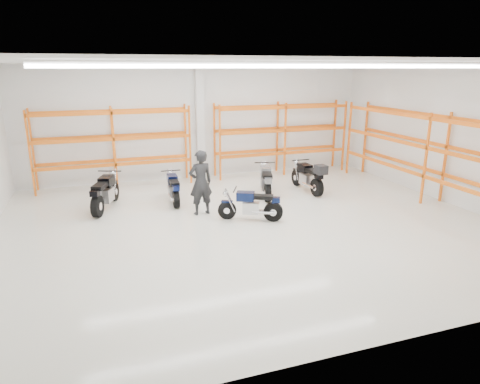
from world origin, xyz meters
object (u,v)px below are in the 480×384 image
object	(u,v)px
structural_column	(200,123)
motorcycle_back_b	(173,189)
motorcycle_main	(253,206)
motorcycle_back_c	(266,182)
motorcycle_back_d	(309,177)
standing_man	(201,183)
motorcycle_back_a	(104,194)

from	to	relation	value
structural_column	motorcycle_back_b	bearing A→B (deg)	-119.32
motorcycle_main	motorcycle_back_c	size ratio (longest dim) A/B	0.83
motorcycle_back_c	motorcycle_back_d	bearing A→B (deg)	-1.87
motorcycle_back_d	structural_column	size ratio (longest dim) A/B	0.50
motorcycle_back_b	structural_column	size ratio (longest dim) A/B	0.45
motorcycle_back_d	structural_column	bearing A→B (deg)	133.14
motorcycle_main	motorcycle_back_c	bearing A→B (deg)	59.44
motorcycle_back_d	standing_man	bearing A→B (deg)	-165.48
motorcycle_back_a	standing_man	distance (m)	3.16
motorcycle_back_c	motorcycle_back_a	bearing A→B (deg)	177.50
standing_man	structural_column	size ratio (longest dim) A/B	0.45
motorcycle_back_b	motorcycle_back_d	world-z (taller)	motorcycle_back_d
motorcycle_main	motorcycle_back_b	xyz separation A→B (m)	(-1.91, 2.51, 0.01)
structural_column	motorcycle_back_c	bearing A→B (deg)	-65.64
motorcycle_back_a	structural_column	xyz separation A→B (m)	(3.91, 3.10, 1.72)
motorcycle_main	motorcycle_back_a	distance (m)	4.79
motorcycle_back_c	standing_man	world-z (taller)	standing_man
motorcycle_main	motorcycle_back_a	world-z (taller)	motorcycle_back_a
motorcycle_back_a	motorcycle_back_c	xyz separation A→B (m)	(5.42, -0.24, -0.02)
motorcycle_main	motorcycle_back_b	size ratio (longest dim) A/B	0.90
motorcycle_back_b	motorcycle_back_c	xyz separation A→B (m)	(3.22, -0.30, 0.05)
motorcycle_back_b	standing_man	size ratio (longest dim) A/B	1.00
motorcycle_back_c	structural_column	bearing A→B (deg)	114.36
motorcycle_back_b	motorcycle_back_d	size ratio (longest dim) A/B	0.89
motorcycle_main	motorcycle_back_c	xyz separation A→B (m)	(1.31, 2.21, 0.06)
motorcycle_back_a	structural_column	world-z (taller)	structural_column
motorcycle_back_a	standing_man	size ratio (longest dim) A/B	1.10
motorcycle_back_d	motorcycle_back_c	bearing A→B (deg)	178.13
structural_column	motorcycle_main	bearing A→B (deg)	-87.90
motorcycle_back_b	structural_column	world-z (taller)	structural_column
motorcycle_main	motorcycle_back_d	xyz separation A→B (m)	(2.97, 2.16, 0.11)
motorcycle_main	motorcycle_back_d	bearing A→B (deg)	35.99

